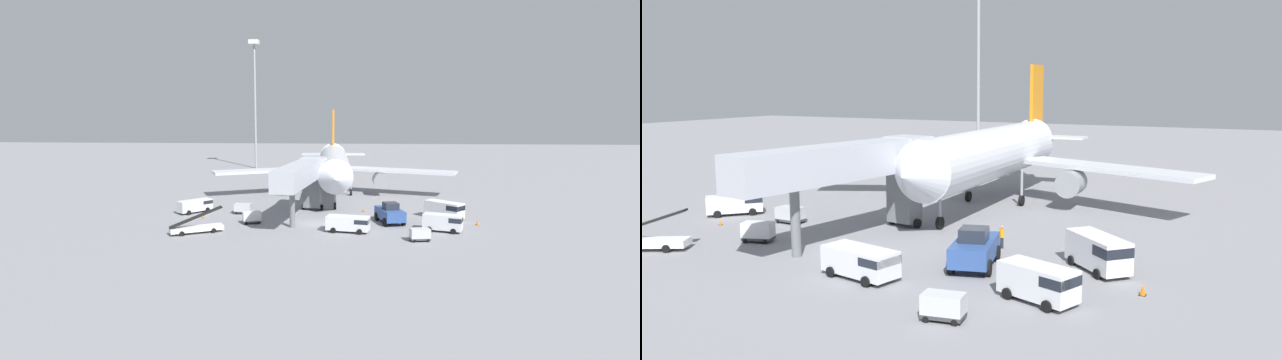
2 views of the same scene
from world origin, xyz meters
The scene contains 17 objects.
ground_plane centered at (0.00, 0.00, 0.00)m, with size 300.00×300.00×0.00m, color gray.
airplane_at_gate centered at (1.78, 21.86, 5.24)m, with size 42.08×36.98×14.52m.
jet_bridge centered at (-1.91, 3.17, 5.90)m, with size 5.93×19.32×7.78m.
pushback_tug centered at (9.84, 0.85, 1.30)m, with size 3.95×6.01×2.79m.
belt_loader_truck centered at (-14.00, -6.23, 0.76)m, with size 6.39×4.50×3.09m.
service_van_rear_right centered at (16.11, -3.65, 1.22)m, with size 5.06×3.39×2.13m.
service_van_mid_right centered at (-17.75, 6.24, 1.08)m, with size 4.71×4.92×1.86m.
service_van_rear_left centered at (17.52, 3.78, 1.35)m, with size 5.22×5.10×2.37m.
service_van_mid_center centered at (4.51, -4.55, 1.13)m, with size 5.54×3.12×1.95m.
baggage_cart_outer_left centered at (-8.27, -0.55, 0.87)m, with size 2.60×1.92×1.58m.
baggage_cart_outer_right centered at (-10.73, 5.82, 0.80)m, with size 2.41×1.54×1.44m.
baggage_cart_near_right centered at (12.58, -8.56, 0.81)m, with size 2.40×1.59×1.47m.
ground_crew_worker_foreground centered at (9.50, 6.29, 0.92)m, with size 0.47×0.47×1.74m.
safety_cone_alpha centered at (6.54, 8.23, 0.30)m, with size 0.40×0.40×0.62m.
safety_cone_bravo centered at (21.09, 0.20, 0.32)m, with size 0.42×0.42×0.65m.
safety_cone_charlie centered at (-15.66, 2.39, 0.24)m, with size 0.31×0.31×0.48m.
apron_light_mast centered at (-18.84, 61.72, 20.92)m, with size 2.40×2.40×31.05m.
Camera 1 is at (4.65, -68.36, 15.29)m, focal length 29.90 mm.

